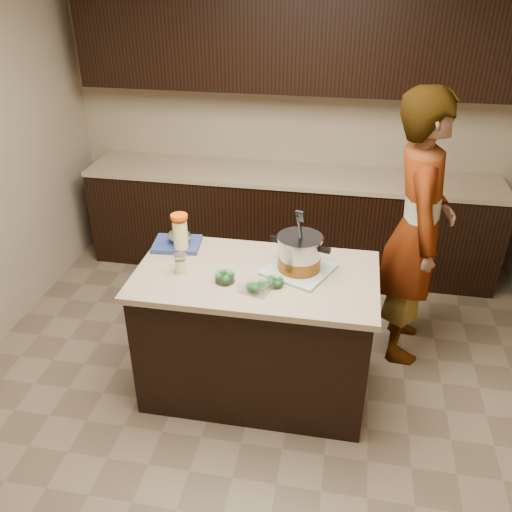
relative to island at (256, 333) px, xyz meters
The scene contains 13 objects.
ground_plane 0.45m from the island, ahead, with size 4.00×4.00×0.00m, color brown.
room_shell 1.26m from the island, ahead, with size 4.04×4.04×2.72m.
back_cabinets 1.81m from the island, 90.00° to the left, with size 3.60×0.63×2.33m.
island is the anchor object (origin of this frame).
dish_towel 0.53m from the island, 16.83° to the left, with size 0.36×0.36×0.02m, color #59845F.
stock_pot 0.62m from the island, 16.80° to the left, with size 0.37×0.34×0.39m.
lemonade_pitcher 0.79m from the island, 160.97° to the left, with size 0.11×0.11×0.26m.
mason_jar 0.68m from the island, behind, with size 0.10×0.10×0.13m.
broccoli_tub_left 0.52m from the island, 143.05° to the right, with size 0.14×0.14×0.06m.
broccoli_tub_right 0.50m from the island, 40.41° to the right, with size 0.13×0.13×0.05m.
broccoli_tub_rect 0.51m from the island, 81.91° to the right, with size 0.19×0.16×0.06m.
blue_tray 0.78m from the island, 156.42° to the left, with size 0.32×0.27×0.11m.
person 1.28m from the island, 33.29° to the left, with size 0.70×0.46×1.91m, color gray.
Camera 1 is at (0.49, -2.73, 2.60)m, focal length 38.00 mm.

